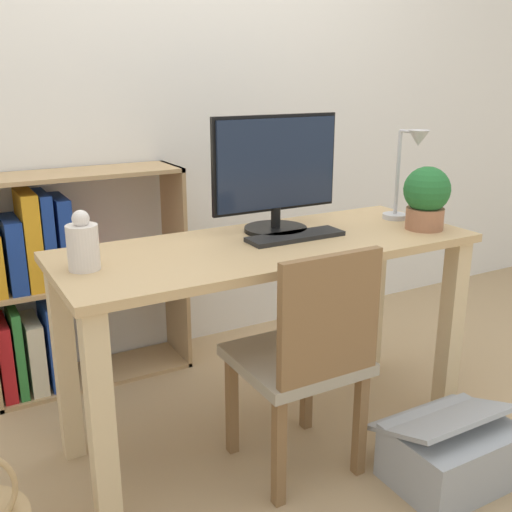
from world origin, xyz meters
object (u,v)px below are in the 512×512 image
Objects in this scene: keyboard at (295,236)px; chair at (306,355)px; bookshelf at (52,285)px; vase at (83,245)px; potted_plant at (426,197)px; monitor at (276,171)px; storage_box at (451,451)px; desk_lamp at (408,166)px.

chair reaches higher than keyboard.
chair is 0.87× the size of bookshelf.
keyboard is 1.98× the size of vase.
keyboard is 1.53× the size of potted_plant.
vase is at bearing -171.51° from monitor.
chair is at bearing 145.68° from storage_box.
vase is 0.77× the size of potted_plant.
potted_plant is 0.78m from chair.
bookshelf is (-0.60, 1.04, 0.02)m from chair.
chair is (-0.65, -0.27, -0.54)m from desk_lamp.
potted_plant is at bearing -36.25° from bookshelf.
keyboard is at bearing -86.11° from monitor.
monitor is 2.77× the size of vase.
bookshelf is (-0.72, 0.65, -0.52)m from monitor.
monitor is 0.68m from chair.
keyboard is 0.39× the size of bookshelf.
bookshelf is at bearing 132.94° from keyboard.
bookshelf is 1.71m from storage_box.
keyboard is at bearing -179.52° from desk_lamp.
vase is (-0.74, -0.11, -0.15)m from monitor.
potted_plant is (0.50, -0.12, 0.12)m from keyboard.
bookshelf is (-0.73, 0.78, -0.30)m from keyboard.
bookshelf is 2.22× the size of storage_box.
potted_plant is (-0.02, -0.13, -0.10)m from desk_lamp.
monitor is 1.10m from bookshelf.
chair is at bearing -60.03° from bookshelf.
potted_plant is 1.58m from bookshelf.
desk_lamp reaches higher than keyboard.
storage_box is at bearing -66.16° from monitor.
chair is (0.63, -0.28, -0.40)m from vase.
vase is 1.26m from potted_plant.
monitor reaches higher than desk_lamp.
vase reaches higher than bookshelf.
keyboard is at bearing 56.73° from chair.
vase is at bearing -91.85° from bookshelf.
vase is 0.22× the size of chair.
storage_box is (0.29, -0.55, -0.66)m from keyboard.
desk_lamp is at bearing -12.91° from monitor.
potted_plant reaches higher than bookshelf.
desk_lamp is (1.27, -0.01, 0.14)m from vase.
storage_box is at bearing -42.69° from chair.
monitor is 0.25m from keyboard.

